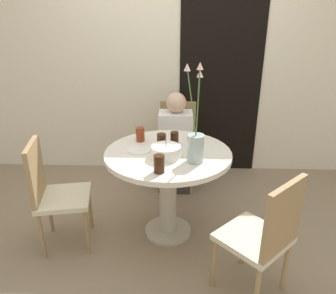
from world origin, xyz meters
name	(u,v)px	position (x,y,z in m)	size (l,w,h in m)	color
ground_plane	(168,232)	(0.00, 0.00, 0.00)	(16.00, 16.00, 0.00)	#89755B
wall_back	(173,59)	(0.00, 1.31, 1.30)	(8.00, 0.05, 2.60)	beige
doorway_panel	(220,85)	(0.53, 1.28, 1.02)	(0.90, 0.01, 2.05)	black
dining_table	(168,171)	(0.00, 0.00, 0.60)	(1.00, 1.00, 0.77)	silver
chair_far_back	(177,140)	(0.06, 0.91, 0.51)	(0.43, 0.43, 0.90)	beige
chair_right_flank	(52,189)	(-0.90, -0.17, 0.51)	(0.47, 0.47, 0.90)	beige
chair_left_flank	(265,233)	(0.64, -0.66, 0.51)	(0.57, 0.57, 0.90)	beige
birthday_cake	(166,152)	(-0.01, -0.10, 0.81)	(0.23, 0.23, 0.14)	white
flower_vase	(195,142)	(0.20, -0.18, 0.92)	(0.16, 0.23, 0.74)	#9EB2AD
side_plate	(139,150)	(-0.23, 0.01, 0.77)	(0.19, 0.19, 0.01)	white
drink_glass_0	(175,138)	(0.05, 0.15, 0.82)	(0.07, 0.07, 0.11)	#33190C
drink_glass_1	(140,134)	(-0.24, 0.22, 0.83)	(0.07, 0.07, 0.12)	maroon
drink_glass_2	(159,164)	(-0.05, -0.35, 0.83)	(0.08, 0.08, 0.13)	#33190C
drink_glass_3	(161,141)	(-0.06, 0.08, 0.83)	(0.07, 0.07, 0.12)	#33190C
person_guest	(176,146)	(0.05, 0.75, 0.50)	(0.34, 0.24, 1.06)	#383333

